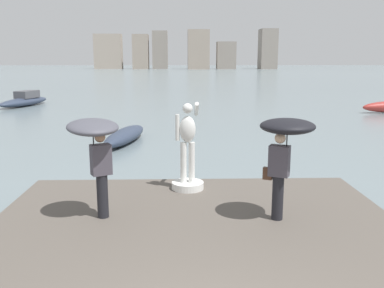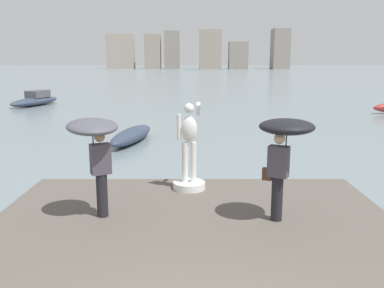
{
  "view_description": "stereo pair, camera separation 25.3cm",
  "coord_description": "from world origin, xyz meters",
  "px_view_note": "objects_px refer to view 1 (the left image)",
  "views": [
    {
      "loc": [
        -0.28,
        -3.46,
        3.5
      ],
      "look_at": [
        0.0,
        6.18,
        1.55
      ],
      "focal_mm": 39.51,
      "sensor_mm": 36.0,
      "label": 1
    },
    {
      "loc": [
        -0.03,
        -3.46,
        3.5
      ],
      "look_at": [
        0.0,
        6.18,
        1.55
      ],
      "focal_mm": 39.51,
      "sensor_mm": 36.0,
      "label": 2
    }
  ],
  "objects_px": {
    "onlooker_left": "(95,141)",
    "onlooker_right": "(285,139)",
    "boat_near": "(25,100)",
    "boat_mid": "(125,136)",
    "statue_white_figure": "(188,158)"
  },
  "relations": [
    {
      "from": "onlooker_left",
      "to": "onlooker_right",
      "type": "bearing_deg",
      "value": -3.26
    },
    {
      "from": "onlooker_left",
      "to": "boat_near",
      "type": "bearing_deg",
      "value": 112.59
    },
    {
      "from": "onlooker_left",
      "to": "boat_near",
      "type": "relative_size",
      "value": 0.36
    },
    {
      "from": "onlooker_left",
      "to": "boat_mid",
      "type": "xyz_separation_m",
      "value": [
        -0.7,
        9.73,
        -1.65
      ]
    },
    {
      "from": "boat_near",
      "to": "boat_mid",
      "type": "distance_m",
      "value": 17.34
    },
    {
      "from": "onlooker_right",
      "to": "boat_near",
      "type": "distance_m",
      "value": 28.12
    },
    {
      "from": "statue_white_figure",
      "to": "onlooker_left",
      "type": "relative_size",
      "value": 1.05
    },
    {
      "from": "boat_mid",
      "to": "onlooker_right",
      "type": "bearing_deg",
      "value": -66.5
    },
    {
      "from": "boat_near",
      "to": "boat_mid",
      "type": "xyz_separation_m",
      "value": [
        9.4,
        -14.56,
        -0.11
      ]
    },
    {
      "from": "statue_white_figure",
      "to": "boat_mid",
      "type": "relative_size",
      "value": 0.47
    },
    {
      "from": "statue_white_figure",
      "to": "onlooker_right",
      "type": "height_order",
      "value": "statue_white_figure"
    },
    {
      "from": "statue_white_figure",
      "to": "onlooker_left",
      "type": "bearing_deg",
      "value": -134.42
    },
    {
      "from": "onlooker_left",
      "to": "onlooker_right",
      "type": "xyz_separation_m",
      "value": [
        3.62,
        -0.21,
        0.06
      ]
    },
    {
      "from": "onlooker_left",
      "to": "boat_mid",
      "type": "distance_m",
      "value": 9.89
    },
    {
      "from": "boat_mid",
      "to": "onlooker_left",
      "type": "bearing_deg",
      "value": -85.87
    }
  ]
}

